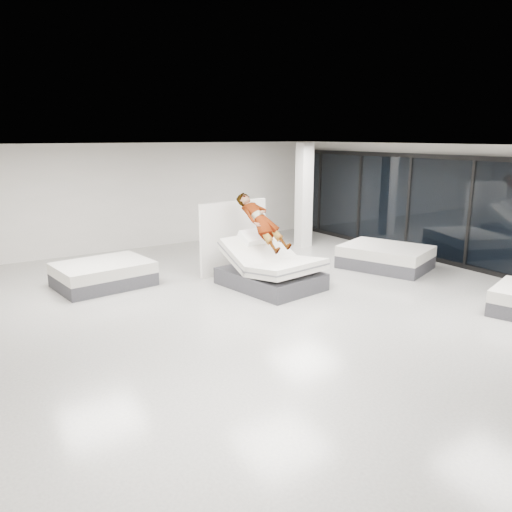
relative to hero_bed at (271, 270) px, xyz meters
name	(u,v)px	position (x,y,z in m)	size (l,w,h in m)	color
room	(284,231)	(-0.65, -1.39, 1.20)	(14.00, 14.04, 3.20)	beige
hero_bed	(271,270)	(0.00, 0.00, 0.00)	(1.96, 2.40, 1.25)	#3C3C41
person	(262,230)	(-0.05, 0.31, 0.91)	(0.65, 0.43, 1.80)	slate
remote	(279,240)	(0.22, 0.00, 0.68)	(0.05, 0.14, 0.03)	black
divider_panel	(234,237)	(-0.06, 1.58, 0.52)	(2.01, 0.09, 1.82)	silver
flat_bed_right_far	(385,257)	(3.51, -0.22, -0.10)	(2.28, 2.59, 0.59)	#3C3C41
flat_bed_left_far	(103,274)	(-3.23, 2.15, -0.12)	(2.21, 1.77, 0.56)	#3C3C41
column	(304,195)	(3.35, 3.11, 1.20)	(0.40, 0.40, 3.20)	silver
storefront_glazing	(470,214)	(5.25, -1.39, 1.05)	(0.12, 13.40, 2.92)	#212B37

